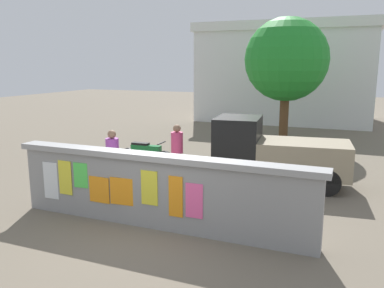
{
  "coord_description": "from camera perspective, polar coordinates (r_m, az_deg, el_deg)",
  "views": [
    {
      "loc": [
        3.59,
        -6.84,
        3.28
      ],
      "look_at": [
        -0.25,
        2.46,
        1.27
      ],
      "focal_mm": 37.21,
      "sensor_mm": 36.0,
      "label": 1
    }
  ],
  "objects": [
    {
      "name": "person_bystander",
      "position": [
        11.34,
        -2.16,
        -0.37
      ],
      "size": [
        0.47,
        0.47,
        1.62
      ],
      "color": "purple",
      "rests_on": "ground"
    },
    {
      "name": "tree_roadside",
      "position": [
        17.41,
        13.39,
        11.65
      ],
      "size": [
        3.48,
        3.48,
        5.23
      ],
      "color": "brown",
      "rests_on": "ground"
    },
    {
      "name": "ground",
      "position": [
        15.62,
        8.64,
        -0.94
      ],
      "size": [
        60.0,
        60.0,
        0.0
      ],
      "primitive_type": "plane",
      "color": "#6B6051"
    },
    {
      "name": "auto_rickshaw_truck",
      "position": [
        11.17,
        11.58,
        -1.22
      ],
      "size": [
        3.75,
        1.89,
        1.85
      ],
      "color": "black",
      "rests_on": "ground"
    },
    {
      "name": "person_walking",
      "position": [
        10.59,
        -11.32,
        -1.42
      ],
      "size": [
        0.36,
        0.36,
        1.62
      ],
      "color": "#BF6626",
      "rests_on": "ground"
    },
    {
      "name": "bicycle_near",
      "position": [
        9.44,
        -3.66,
        -6.71
      ],
      "size": [
        1.71,
        0.44,
        0.95
      ],
      "color": "black",
      "rests_on": "ground"
    },
    {
      "name": "building_background",
      "position": [
        24.61,
        13.4,
        9.93
      ],
      "size": [
        9.93,
        5.88,
        5.59
      ],
      "color": "silver",
      "rests_on": "ground"
    },
    {
      "name": "motorcycle",
      "position": [
        12.92,
        -6.74,
        -1.35
      ],
      "size": [
        1.9,
        0.56,
        0.87
      ],
      "color": "black",
      "rests_on": "ground"
    },
    {
      "name": "poster_wall",
      "position": [
        8.12,
        -5.08,
        -6.59
      ],
      "size": [
        6.63,
        0.42,
        1.53
      ],
      "color": "gray",
      "rests_on": "ground"
    }
  ]
}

